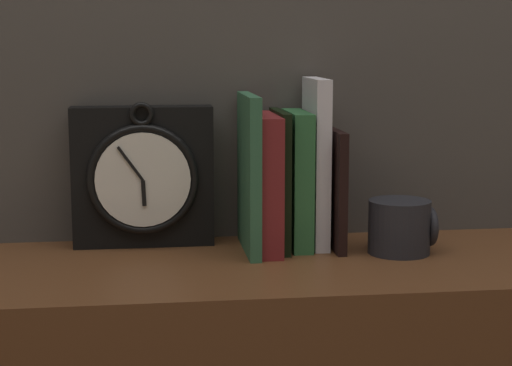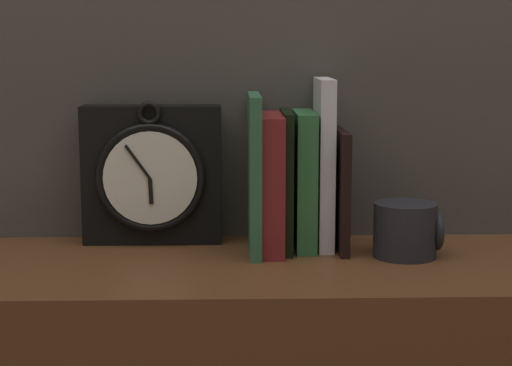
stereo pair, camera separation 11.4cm
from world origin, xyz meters
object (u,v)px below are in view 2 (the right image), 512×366
(book_slot0_green, at_px, (251,173))
(book_slot4_white, at_px, (324,163))
(book_slot1_maroon, at_px, (269,183))
(clock, at_px, (152,175))
(book_slot2_black, at_px, (286,180))
(book_slot3_green, at_px, (304,180))
(book_slot5_black, at_px, (340,189))
(mug, at_px, (407,230))

(book_slot0_green, height_order, book_slot4_white, book_slot4_white)
(book_slot1_maroon, bearing_deg, clock, 165.51)
(book_slot1_maroon, distance_m, book_slot2_black, 0.03)
(book_slot3_green, distance_m, book_slot4_white, 0.04)
(book_slot5_black, distance_m, mug, 0.11)
(book_slot0_green, distance_m, book_slot5_black, 0.13)
(clock, xyz_separation_m, book_slot4_white, (0.25, -0.03, 0.02))
(book_slot0_green, bearing_deg, mug, -12.35)
(book_slot4_white, bearing_deg, book_slot5_black, -26.88)
(book_slot4_white, bearing_deg, book_slot1_maroon, -167.93)
(clock, height_order, book_slot3_green, clock)
(book_slot4_white, bearing_deg, book_slot0_green, -168.83)
(clock, distance_m, mug, 0.38)
(book_slot1_maroon, height_order, book_slot4_white, book_slot4_white)
(clock, relative_size, book_slot3_green, 1.08)
(book_slot1_maroon, xyz_separation_m, book_slot5_black, (0.10, 0.01, -0.01))
(clock, height_order, mug, clock)
(clock, distance_m, book_slot5_black, 0.28)
(clock, height_order, book_slot0_green, book_slot0_green)
(book_slot2_black, relative_size, book_slot3_green, 1.01)
(book_slot3_green, xyz_separation_m, book_slot4_white, (0.03, 0.00, 0.02))
(book_slot1_maroon, relative_size, mug, 2.08)
(book_slot2_black, bearing_deg, book_slot1_maroon, -161.31)
(mug, bearing_deg, book_slot4_white, 148.19)
(book_slot3_green, relative_size, mug, 2.11)
(clock, bearing_deg, book_slot1_maroon, -14.49)
(book_slot0_green, bearing_deg, book_slot4_white, 11.17)
(book_slot1_maroon, distance_m, book_slot3_green, 0.05)
(book_slot1_maroon, xyz_separation_m, book_slot2_black, (0.02, 0.01, 0.00))
(book_slot4_white, distance_m, mug, 0.15)
(clock, bearing_deg, mug, -14.82)
(book_slot5_black, xyz_separation_m, mug, (0.09, -0.06, -0.05))
(book_slot1_maroon, bearing_deg, book_slot3_green, 14.52)
(mug, bearing_deg, clock, 165.18)
(book_slot0_green, bearing_deg, book_slot3_green, 12.46)
(clock, xyz_separation_m, book_slot2_black, (0.20, -0.04, -0.00))
(book_slot3_green, height_order, mug, book_slot3_green)
(book_slot3_green, bearing_deg, book_slot2_black, -169.56)
(book_slot5_black, bearing_deg, book_slot0_green, -175.93)
(book_slot2_black, relative_size, book_slot5_black, 1.16)
(mug, bearing_deg, book_slot5_black, 146.95)
(book_slot2_black, height_order, mug, book_slot2_black)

